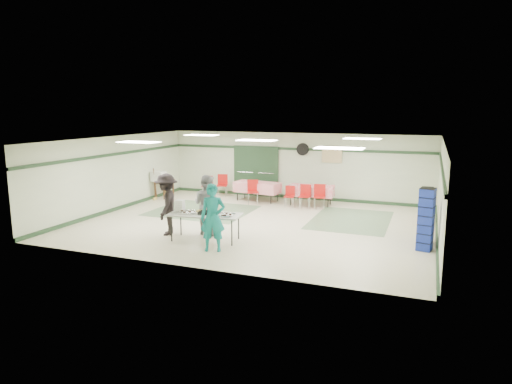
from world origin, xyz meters
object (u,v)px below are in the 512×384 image
(volunteer_dark, at_px, (167,204))
(chair_d, at_px, (253,189))
(volunteer_teal, at_px, (213,218))
(dining_table_b, at_px, (257,187))
(serving_table, at_px, (205,215))
(printer_table, at_px, (164,183))
(dining_table_a, at_px, (311,190))
(office_printer, at_px, (159,176))
(chair_c, at_px, (320,194))
(volunteer_grey, at_px, (207,205))
(crate_stack_blue_a, at_px, (426,221))
(broom, at_px, (155,184))
(crate_stack_blue_b, at_px, (426,220))
(chair_b, at_px, (290,194))
(crate_stack_red, at_px, (427,206))
(chair_loose_a, at_px, (222,183))
(chair_loose_b, at_px, (208,184))
(chair_a, at_px, (305,194))

(volunteer_dark, distance_m, chair_d, 5.13)
(volunteer_teal, distance_m, chair_d, 6.14)
(volunteer_dark, bearing_deg, dining_table_b, 151.70)
(serving_table, height_order, printer_table, serving_table)
(volunteer_teal, bearing_deg, dining_table_a, 63.13)
(dining_table_a, bearing_deg, office_printer, -172.81)
(dining_table_a, height_order, dining_table_b, same)
(volunteer_teal, relative_size, dining_table_a, 1.00)
(chair_c, bearing_deg, volunteer_grey, -129.30)
(crate_stack_blue_a, xyz_separation_m, office_printer, (-10.30, 2.71, 0.33))
(volunteer_grey, xyz_separation_m, broom, (-4.34, 3.88, -0.22))
(printer_table, xyz_separation_m, office_printer, (-0.00, -0.38, 0.32))
(dining_table_b, bearing_deg, crate_stack_blue_b, -28.35)
(crate_stack_blue_a, xyz_separation_m, crate_stack_blue_b, (0.00, -0.73, 0.21))
(volunteer_teal, bearing_deg, serving_table, 110.09)
(chair_d, xyz_separation_m, broom, (-3.99, -0.71, 0.10))
(volunteer_dark, relative_size, printer_table, 2.14)
(serving_table, height_order, dining_table_a, dining_table_a)
(broom, bearing_deg, chair_c, -1.81)
(chair_b, distance_m, chair_d, 1.51)
(chair_c, relative_size, crate_stack_red, 0.76)
(serving_table, distance_m, chair_loose_a, 6.71)
(volunteer_dark, relative_size, crate_stack_blue_a, 1.47)
(volunteer_dark, distance_m, crate_stack_blue_b, 7.20)
(crate_stack_blue_a, xyz_separation_m, crate_stack_red, (0.00, 2.28, -0.02))
(chair_loose_a, xyz_separation_m, chair_loose_b, (-0.59, -0.20, -0.04))
(chair_loose_a, distance_m, crate_stack_blue_a, 9.27)
(chair_loose_a, relative_size, office_printer, 1.79)
(chair_loose_a, distance_m, crate_stack_red, 8.45)
(volunteer_grey, xyz_separation_m, chair_loose_b, (-2.75, 5.44, -0.37))
(volunteer_dark, height_order, crate_stack_blue_b, volunteer_dark)
(volunteer_teal, height_order, broom, volunteer_teal)
(serving_table, relative_size, crate_stack_red, 1.77)
(dining_table_b, xyz_separation_m, chair_loose_b, (-2.37, 0.28, -0.05))
(broom, bearing_deg, volunteer_dark, -61.10)
(dining_table_b, height_order, chair_c, chair_c)
(dining_table_a, relative_size, chair_loose_a, 1.93)
(crate_stack_red, bearing_deg, office_printer, 177.57)
(volunteer_grey, relative_size, dining_table_a, 1.00)
(chair_c, height_order, crate_stack_red, crate_stack_red)
(volunteer_grey, bearing_deg, chair_loose_b, -54.66)
(volunteer_dark, height_order, dining_table_b, volunteer_dark)
(chair_a, height_order, broom, broom)
(volunteer_teal, distance_m, volunteer_grey, 1.67)
(chair_a, bearing_deg, crate_stack_blue_b, -49.35)
(chair_c, relative_size, crate_stack_blue_b, 0.55)
(volunteer_teal, height_order, chair_a, volunteer_teal)
(serving_table, bearing_deg, office_printer, 126.89)
(volunteer_grey, bearing_deg, chair_c, -108.10)
(crate_stack_blue_a, bearing_deg, chair_a, 142.67)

